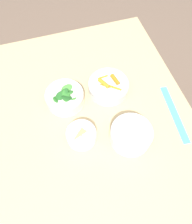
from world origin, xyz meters
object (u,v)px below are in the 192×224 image
at_px(bowl_carrots, 108,86).
at_px(bowl_beans_hotdog, 131,135).
at_px(ruler, 174,113).
at_px(bowl_greens, 65,97).
at_px(bowl_cookies, 82,135).

distance_m(bowl_carrots, bowl_beans_hotdog, 0.24).
bearing_deg(ruler, bowl_greens, -114.39).
height_order(bowl_cookies, ruler, bowl_cookies).
bearing_deg(bowl_greens, bowl_carrots, 90.95).
xyz_separation_m(bowl_beans_hotdog, ruler, (-0.05, 0.21, -0.03)).
bearing_deg(bowl_carrots, ruler, 49.54).
distance_m(bowl_greens, bowl_beans_hotdog, 0.31).
xyz_separation_m(bowl_greens, bowl_beans_hotdog, (0.23, 0.20, -0.00)).
bearing_deg(bowl_beans_hotdog, bowl_greens, -139.79).
height_order(bowl_carrots, ruler, bowl_carrots).
distance_m(bowl_greens, bowl_cookies, 0.18).
relative_size(bowl_beans_hotdog, bowl_cookies, 1.37).
bearing_deg(bowl_greens, bowl_cookies, 7.18).
bearing_deg(bowl_greens, bowl_beans_hotdog, 40.21).
height_order(bowl_carrots, bowl_greens, bowl_greens).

